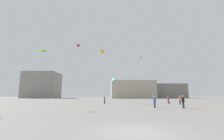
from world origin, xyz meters
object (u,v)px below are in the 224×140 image
at_px(person_in_blue, 155,101).
at_px(person_in_green, 105,99).
at_px(kite_amber_delta, 103,52).
at_px(person_in_black, 183,101).
at_px(building_left_hall, 42,85).
at_px(handbag_beside_flyer, 170,103).
at_px(person_in_red, 168,99).
at_px(kite_cyan_diamond, 112,79).
at_px(kite_crimson_diamond, 79,46).
at_px(kite_violet_diamond, 141,58).
at_px(person_in_teal, 154,99).
at_px(person_in_orange, 180,100).
at_px(kite_lime_diamond, 43,50).
at_px(building_right_hall, 160,91).
at_px(building_centre_hall, 132,90).

relative_size(person_in_blue, person_in_green, 1.00).
bearing_deg(kite_amber_delta, person_in_black, -50.44).
bearing_deg(building_left_hall, handbag_beside_flyer, -52.57).
xyz_separation_m(person_in_green, person_in_black, (10.34, -11.63, 0.07)).
relative_size(person_in_red, kite_cyan_diamond, 0.20).
height_order(person_in_red, kite_crimson_diamond, kite_crimson_diamond).
bearing_deg(person_in_green, kite_violet_diamond, 158.69).
bearing_deg(person_in_teal, person_in_red, 4.11).
bearing_deg(person_in_orange, building_left_hall, 118.42).
bearing_deg(person_in_black, kite_lime_diamond, -82.70).
height_order(person_in_red, person_in_green, person_in_red).
bearing_deg(building_right_hall, kite_amber_delta, -122.70).
height_order(building_left_hall, handbag_beside_flyer, building_left_hall).
xyz_separation_m(kite_lime_diamond, kite_amber_delta, (9.83, 8.90, 2.45)).
xyz_separation_m(building_centre_hall, building_right_hall, (18.00, 4.20, -0.71)).
xyz_separation_m(person_in_teal, building_right_hall, (24.54, 56.01, 3.21)).
distance_m(person_in_green, kite_crimson_diamond, 19.43).
relative_size(person_in_green, kite_cyan_diamond, 0.19).
bearing_deg(person_in_red, kite_lime_diamond, 88.14).
bearing_deg(person_in_blue, building_left_hall, 150.29).
bearing_deg(person_in_blue, person_in_green, 153.75).
relative_size(person_in_orange, kite_lime_diamond, 0.16).
height_order(kite_lime_diamond, kite_cyan_diamond, kite_lime_diamond).
distance_m(person_in_blue, person_in_green, 12.41).
distance_m(person_in_red, kite_crimson_diamond, 27.60).
relative_size(person_in_orange, kite_crimson_diamond, 0.11).
relative_size(person_in_black, handbag_beside_flyer, 5.42).
bearing_deg(person_in_orange, building_right_hall, 63.01).
relative_size(kite_lime_diamond, building_left_hall, 0.54).
bearing_deg(kite_cyan_diamond, kite_amber_delta, -115.00).
relative_size(person_in_blue, handbag_beside_flyer, 5.02).
xyz_separation_m(kite_amber_delta, building_right_hall, (36.22, 56.42, -7.28)).
bearing_deg(building_centre_hall, person_in_green, -108.27).
height_order(person_in_blue, person_in_teal, person_in_teal).
height_order(person_in_red, building_centre_hall, building_centre_hall).
distance_m(person_in_orange, kite_violet_diamond, 19.05).
bearing_deg(kite_violet_diamond, person_in_green, -135.86).
height_order(kite_violet_diamond, kite_lime_diamond, kite_violet_diamond).
xyz_separation_m(person_in_orange, kite_violet_diamond, (-3.00, 14.68, 11.77)).
distance_m(person_in_teal, building_left_hall, 79.44).
xyz_separation_m(person_in_red, person_in_blue, (-6.74, -10.00, -0.04)).
distance_m(person_in_blue, person_in_teal, 13.05).
bearing_deg(person_in_black, building_centre_hall, -167.64).
height_order(kite_violet_diamond, building_right_hall, kite_violet_diamond).
height_order(person_in_green, building_left_hall, building_left_hall).
height_order(person_in_teal, person_in_orange, person_in_orange).
distance_m(person_in_orange, kite_lime_diamond, 26.05).
bearing_deg(person_in_orange, kite_amber_delta, 152.46).
distance_m(person_in_blue, building_right_hall, 74.24).
xyz_separation_m(person_in_orange, building_centre_hall, (3.52, 57.50, 3.89)).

